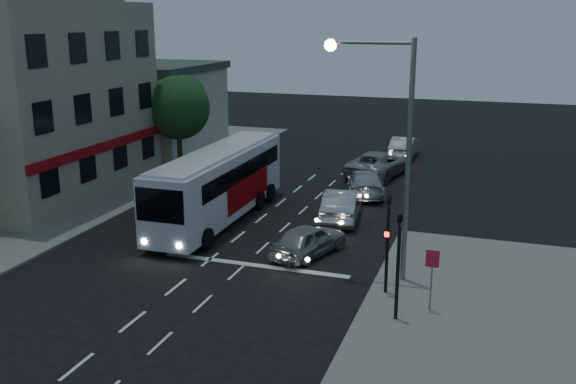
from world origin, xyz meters
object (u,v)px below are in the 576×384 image
(regulatory_sign, at_px, (432,270))
(car_sedan_b, at_px, (366,182))
(traffic_signal_main, at_px, (388,232))
(car_sedan_a, at_px, (342,204))
(car_sedan_c, at_px, (379,164))
(street_tree, at_px, (178,105))
(car_suv, at_px, (308,240))
(traffic_signal_side, at_px, (399,253))
(tour_bus, at_px, (219,183))
(car_extra, at_px, (404,147))
(streetlight, at_px, (391,133))

(regulatory_sign, bearing_deg, car_sedan_b, 110.14)
(car_sedan_b, relative_size, traffic_signal_main, 1.20)
(car_sedan_a, relative_size, car_sedan_c, 0.82)
(regulatory_sign, bearing_deg, car_sedan_a, 120.07)
(street_tree, bearing_deg, car_suv, -43.18)
(car_sedan_c, bearing_deg, traffic_signal_side, 114.07)
(tour_bus, xyz_separation_m, car_extra, (6.44, 17.82, -1.16))
(car_suv, relative_size, car_sedan_b, 0.82)
(car_extra, relative_size, regulatory_sign, 2.08)
(car_sedan_b, xyz_separation_m, car_sedan_c, (-0.12, 4.62, 0.09))
(car_suv, xyz_separation_m, car_sedan_c, (0.16, 14.92, 0.12))
(car_sedan_a, height_order, traffic_signal_main, traffic_signal_main)
(car_sedan_b, bearing_deg, streetlight, 91.33)
(car_extra, height_order, streetlight, streetlight)
(car_sedan_a, bearing_deg, street_tree, -33.63)
(traffic_signal_side, bearing_deg, car_sedan_c, 102.41)
(regulatory_sign, bearing_deg, car_suv, 143.95)
(car_extra, xyz_separation_m, streetlight, (2.78, -22.72, 4.98))
(car_suv, distance_m, regulatory_sign, 6.92)
(regulatory_sign, bearing_deg, street_tree, 138.92)
(car_suv, relative_size, car_extra, 0.88)
(street_tree, bearing_deg, tour_bus, -51.40)
(tour_bus, relative_size, streetlight, 1.28)
(traffic_signal_side, xyz_separation_m, regulatory_sign, (1.00, 0.96, -0.82))
(car_sedan_b, xyz_separation_m, regulatory_sign, (5.26, -14.34, 0.88))
(car_extra, bearing_deg, tour_bus, 70.11)
(tour_bus, xyz_separation_m, car_sedan_a, (5.76, 2.02, -1.14))
(car_sedan_c, height_order, street_tree, street_tree)
(car_suv, distance_m, car_sedan_a, 5.32)
(car_sedan_c, height_order, car_extra, car_sedan_c)
(tour_bus, bearing_deg, streetlight, -28.21)
(car_sedan_b, height_order, traffic_signal_main, traffic_signal_main)
(traffic_signal_side, bearing_deg, street_tree, 135.50)
(traffic_signal_main, height_order, regulatory_sign, traffic_signal_main)
(car_suv, height_order, car_sedan_b, car_sedan_b)
(tour_bus, bearing_deg, car_sedan_a, 19.07)
(traffic_signal_side, relative_size, regulatory_sign, 1.86)
(streetlight, bearing_deg, tour_bus, 152.03)
(car_extra, distance_m, streetlight, 23.42)
(car_sedan_b, distance_m, streetlight, 13.33)
(car_sedan_c, relative_size, streetlight, 0.64)
(car_sedan_c, bearing_deg, traffic_signal_main, 113.26)
(car_suv, height_order, car_sedan_a, car_sedan_a)
(streetlight, bearing_deg, car_sedan_c, 101.72)
(car_extra, xyz_separation_m, traffic_signal_main, (3.04, -24.14, 1.67))
(car_suv, xyz_separation_m, car_sedan_a, (0.13, 5.32, 0.09))
(car_extra, bearing_deg, traffic_signal_main, 97.16)
(street_tree, bearing_deg, regulatory_sign, -41.08)
(traffic_signal_main, bearing_deg, car_sedan_c, 101.60)
(car_sedan_a, bearing_deg, streetlight, 108.98)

